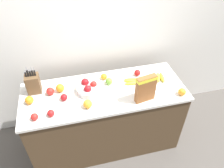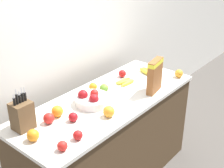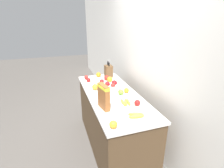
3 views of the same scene
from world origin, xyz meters
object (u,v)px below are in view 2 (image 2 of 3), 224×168
Objects in this scene: knife_block at (22,115)px; orange_front_right at (179,74)px; cereal_box at (155,75)px; fruit_bowl at (92,99)px; banana_bunch_left at (146,71)px; apple_middle at (49,118)px; apple_rightmost at (104,88)px; apple_rear at (122,74)px; banana_bunch_right at (125,82)px; apple_front at (78,135)px; orange_front_left at (57,111)px; orange_mid_right at (109,112)px; orange_back_center at (93,87)px; apple_leftmost at (73,117)px; orange_by_cereal at (33,135)px; apple_by_knife_block at (62,146)px.

knife_block reaches higher than orange_front_right.
knife_block reaches higher than cereal_box.
cereal_box reaches higher than orange_front_right.
cereal_box is 0.58m from fruit_bowl.
apple_middle reaches higher than banana_bunch_left.
apple_rightmost is 1.07× the size of apple_rear.
apple_front is at bearing -162.21° from banana_bunch_right.
banana_bunch_right is 2.58× the size of apple_rightmost.
orange_front_left is 0.39m from orange_mid_right.
knife_block is 3.89× the size of apple_middle.
knife_block is 0.75m from orange_back_center.
apple_leftmost is 0.84× the size of orange_by_cereal.
apple_rightmost is at bearing 153.44° from orange_front_right.
cereal_box is 3.59× the size of apple_middle.
apple_leftmost is at bearing 169.88° from orange_front_right.
orange_by_cereal is at bearing 132.89° from apple_front.
apple_front is at bearing -158.13° from apple_rear.
apple_front is at bearing -147.87° from fruit_bowl.
fruit_bowl is 4.00× the size of orange_back_center.
apple_by_knife_block is (-1.12, -0.40, -0.00)m from apple_rear.
orange_front_right reaches higher than apple_by_knife_block.
orange_mid_right reaches higher than apple_middle.
apple_by_knife_block is (-0.28, -0.19, -0.00)m from apple_leftmost.
apple_rear is 0.81× the size of orange_front_left.
banana_bunch_left is 2.63× the size of apple_leftmost.
apple_by_knife_block is 0.96× the size of orange_back_center.
apple_rightmost is 1.08× the size of apple_leftmost.
cereal_box is 4.35× the size of apple_front.
knife_block is 1.70× the size of banana_bunch_left.
orange_by_cereal reaches higher than banana_bunch_right.
cereal_box is 0.42m from banana_bunch_left.
orange_by_cereal reaches higher than apple_middle.
orange_by_cereal is (-0.05, 0.22, 0.01)m from apple_by_knife_block.
orange_back_center is (-0.29, 0.13, 0.02)m from banana_bunch_right.
apple_leftmost is at bearing -35.29° from knife_block.
orange_back_center is (0.18, 0.16, -0.01)m from fruit_bowl.
orange_mid_right is at bearing 4.16° from apple_by_knife_block.
cereal_box is at bearing -83.37° from banana_bunch_right.
apple_rear is at bearing 151.82° from banana_bunch_left.
orange_mid_right is at bearing -50.81° from orange_front_left.
orange_front_right is at bearing -17.35° from fruit_bowl.
banana_bunch_right is 2.89× the size of apple_by_knife_block.
knife_block is 0.36m from apple_leftmost.
apple_middle is at bearing 173.60° from fruit_bowl.
apple_by_knife_block is at bearing -89.07° from knife_block.
orange_back_center is at bearing 2.07° from knife_block.
apple_rear is 0.88m from orange_front_left.
orange_front_left is (0.31, 0.11, 0.00)m from orange_by_cereal.
apple_rear reaches higher than apple_leftmost.
fruit_bowl reaches higher than orange_by_cereal.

